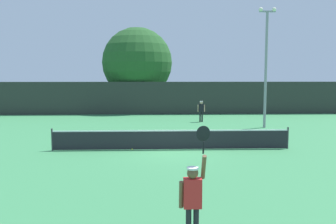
{
  "coord_description": "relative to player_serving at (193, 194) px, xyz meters",
  "views": [
    {
      "loc": [
        -0.85,
        -17.33,
        3.63
      ],
      "look_at": [
        -0.01,
        3.85,
        1.44
      ],
      "focal_mm": 38.72,
      "sensor_mm": 36.0,
      "label": 1
    }
  ],
  "objects": [
    {
      "name": "player_receiving",
      "position": [
        2.84,
        20.29,
        -0.16
      ],
      "size": [
        0.57,
        0.24,
        1.61
      ],
      "rotation": [
        0.0,
        0.0,
        3.14
      ],
      "color": "black",
      "rests_on": "ground"
    },
    {
      "name": "ground_plane",
      "position": [
        0.04,
        9.99,
        -1.14
      ],
      "size": [
        120.0,
        120.0,
        0.0
      ],
      "primitive_type": "plane",
      "color": "#387F4C"
    },
    {
      "name": "parked_car_near",
      "position": [
        -8.45,
        32.08,
        -0.36
      ],
      "size": [
        2.18,
        4.32,
        1.69
      ],
      "rotation": [
        0.0,
        0.0,
        0.07
      ],
      "color": "#B7B7BC",
      "rests_on": "ground"
    },
    {
      "name": "parked_car_mid",
      "position": [
        1.75,
        34.24,
        -0.36
      ],
      "size": [
        2.28,
        4.36,
        1.69
      ],
      "rotation": [
        0.0,
        0.0,
        -0.09
      ],
      "color": "red",
      "rests_on": "ground"
    },
    {
      "name": "large_tree",
      "position": [
        -2.45,
        29.09,
        3.69
      ],
      "size": [
        6.96,
        6.96,
        8.31
      ],
      "color": "brown",
      "rests_on": "ground"
    },
    {
      "name": "player_serving",
      "position": [
        0.0,
        0.0,
        0.0
      ],
      "size": [
        0.68,
        0.4,
        2.57
      ],
      "color": "red",
      "rests_on": "ground"
    },
    {
      "name": "perimeter_fence",
      "position": [
        0.04,
        25.89,
        0.36
      ],
      "size": [
        37.01,
        0.12,
        2.99
      ],
      "primitive_type": "cube",
      "color": "#2D332D",
      "rests_on": "ground"
    },
    {
      "name": "tennis_net",
      "position": [
        0.04,
        9.99,
        -0.62
      ],
      "size": [
        11.55,
        0.08,
        1.07
      ],
      "color": "#232328",
      "rests_on": "ground"
    },
    {
      "name": "tennis_ball",
      "position": [
        -1.87,
        9.95,
        -1.1
      ],
      "size": [
        0.07,
        0.07,
        0.07
      ],
      "primitive_type": "sphere",
      "color": "#CCE033",
      "rests_on": "ground"
    },
    {
      "name": "light_pole",
      "position": [
        6.81,
        17.12,
        3.48
      ],
      "size": [
        1.18,
        0.28,
        8.12
      ],
      "color": "gray",
      "rests_on": "ground"
    }
  ]
}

